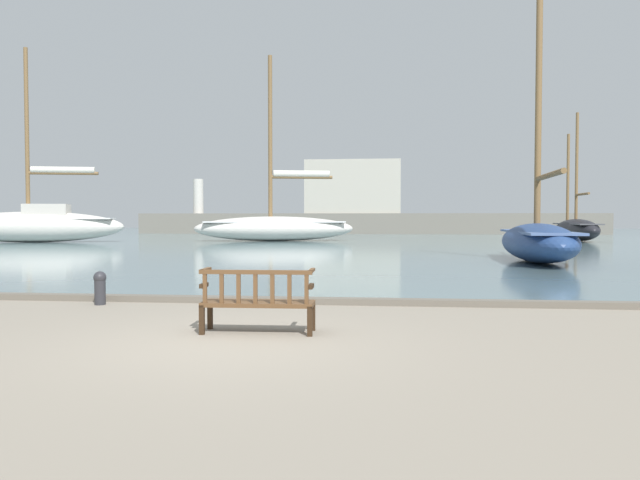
{
  "coord_description": "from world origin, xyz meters",
  "views": [
    {
      "loc": [
        2.09,
        -7.92,
        1.66
      ],
      "look_at": [
        0.12,
        10.0,
        1.0
      ],
      "focal_mm": 35.0,
      "sensor_mm": 36.0,
      "label": 1
    }
  ],
  "objects_px": {
    "park_bench": "(258,300)",
    "sailboat_outer_starboard": "(538,240)",
    "sailboat_outer_port": "(275,226)",
    "sailboat_mid_starboard": "(34,223)",
    "sailboat_nearest_starboard": "(577,228)",
    "mooring_bollard": "(100,286)"
  },
  "relations": [
    {
      "from": "park_bench",
      "to": "sailboat_nearest_starboard",
      "type": "bearing_deg",
      "value": 67.44
    },
    {
      "from": "sailboat_outer_port",
      "to": "sailboat_mid_starboard",
      "type": "relative_size",
      "value": 1.01
    },
    {
      "from": "park_bench",
      "to": "sailboat_outer_starboard",
      "type": "xyz_separation_m",
      "value": [
        7.13,
        14.06,
        0.39
      ]
    },
    {
      "from": "sailboat_outer_port",
      "to": "sailboat_nearest_starboard",
      "type": "relative_size",
      "value": 1.43
    },
    {
      "from": "sailboat_outer_port",
      "to": "sailboat_nearest_starboard",
      "type": "height_order",
      "value": "sailboat_outer_port"
    },
    {
      "from": "park_bench",
      "to": "sailboat_outer_starboard",
      "type": "height_order",
      "value": "sailboat_outer_starboard"
    },
    {
      "from": "sailboat_mid_starboard",
      "to": "sailboat_nearest_starboard",
      "type": "xyz_separation_m",
      "value": [
        34.81,
        6.24,
        -0.35
      ]
    },
    {
      "from": "park_bench",
      "to": "sailboat_mid_starboard",
      "type": "relative_size",
      "value": 0.13
    },
    {
      "from": "sailboat_mid_starboard",
      "to": "sailboat_nearest_starboard",
      "type": "bearing_deg",
      "value": 10.15
    },
    {
      "from": "sailboat_mid_starboard",
      "to": "mooring_bollard",
      "type": "relative_size",
      "value": 19.12
    },
    {
      "from": "sailboat_outer_port",
      "to": "mooring_bollard",
      "type": "distance_m",
      "value": 29.78
    },
    {
      "from": "sailboat_outer_starboard",
      "to": "sailboat_nearest_starboard",
      "type": "distance_m",
      "value": 21.81
    },
    {
      "from": "sailboat_outer_port",
      "to": "sailboat_mid_starboard",
      "type": "height_order",
      "value": "sailboat_outer_port"
    },
    {
      "from": "sailboat_outer_starboard",
      "to": "mooring_bollard",
      "type": "bearing_deg",
      "value": -132.83
    },
    {
      "from": "sailboat_nearest_starboard",
      "to": "sailboat_outer_starboard",
      "type": "bearing_deg",
      "value": -109.45
    },
    {
      "from": "sailboat_nearest_starboard",
      "to": "mooring_bollard",
      "type": "xyz_separation_m",
      "value": [
        -17.97,
        -32.11,
        -0.56
      ]
    },
    {
      "from": "sailboat_outer_port",
      "to": "sailboat_mid_starboard",
      "type": "xyz_separation_m",
      "value": [
        -14.75,
        -3.82,
        0.2
      ]
    },
    {
      "from": "sailboat_outer_port",
      "to": "sailboat_outer_starboard",
      "type": "height_order",
      "value": "sailboat_outer_port"
    },
    {
      "from": "park_bench",
      "to": "sailboat_nearest_starboard",
      "type": "distance_m",
      "value": 37.5
    },
    {
      "from": "park_bench",
      "to": "sailboat_outer_port",
      "type": "xyz_separation_m",
      "value": [
        -5.67,
        32.21,
        0.61
      ]
    },
    {
      "from": "sailboat_mid_starboard",
      "to": "sailboat_outer_starboard",
      "type": "bearing_deg",
      "value": -27.49
    },
    {
      "from": "park_bench",
      "to": "sailboat_outer_starboard",
      "type": "bearing_deg",
      "value": 63.13
    }
  ]
}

